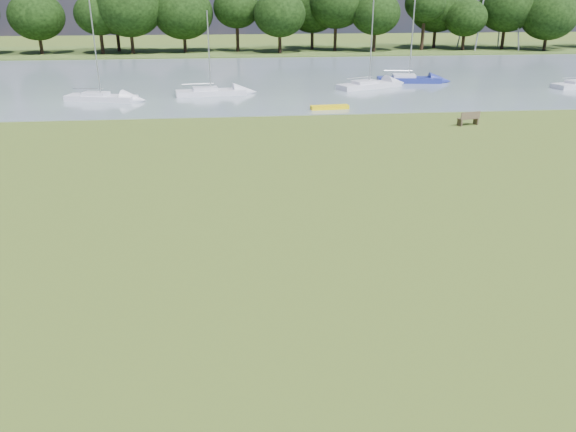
{
  "coord_description": "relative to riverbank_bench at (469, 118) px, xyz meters",
  "views": [
    {
      "loc": [
        -3.82,
        -19.87,
        8.71
      ],
      "look_at": [
        -1.88,
        -2.0,
        1.51
      ],
      "focal_mm": 35.0,
      "sensor_mm": 36.0,
      "label": 1
    }
  ],
  "objects": [
    {
      "name": "ground",
      "position": [
        -12.94,
        -17.39,
        -0.49
      ],
      "size": [
        220.0,
        220.0,
        0.0
      ],
      "primitive_type": "plane",
      "color": "brown"
    },
    {
      "name": "river",
      "position": [
        -12.94,
        24.61,
        -0.49
      ],
      "size": [
        220.0,
        40.0,
        0.1
      ],
      "primitive_type": "cube",
      "color": "slate",
      "rests_on": "ground"
    },
    {
      "name": "far_bank",
      "position": [
        -12.94,
        54.61,
        -0.49
      ],
      "size": [
        220.0,
        20.0,
        0.4
      ],
      "primitive_type": "cube",
      "color": "#4C6626",
      "rests_on": "ground"
    },
    {
      "name": "riverbank_bench",
      "position": [
        0.0,
        0.0,
        0.0
      ],
      "size": [
        1.66,
        0.87,
        0.98
      ],
      "rotation": [
        0.0,
        0.0,
        0.26
      ],
      "color": "brown",
      "rests_on": "ground"
    },
    {
      "name": "kayak",
      "position": [
        -8.68,
        6.61,
        -0.29
      ],
      "size": [
        3.09,
        0.99,
        0.3
      ],
      "primitive_type": "cube",
      "rotation": [
        0.0,
        0.0,
        0.09
      ],
      "color": "yellow",
      "rests_on": "river"
    },
    {
      "name": "tree_line",
      "position": [
        -4.6,
        50.61,
        5.71
      ],
      "size": [
        158.72,
        8.64,
        10.46
      ],
      "color": "black",
      "rests_on": "far_bank"
    },
    {
      "name": "sailboat_0",
      "position": [
        -3.07,
        16.64,
        0.0
      ],
      "size": [
        6.79,
        4.42,
        8.59
      ],
      "rotation": [
        0.0,
        0.0,
        0.42
      ],
      "color": "silver",
      "rests_on": "river"
    },
    {
      "name": "sailboat_1",
      "position": [
        -18.23,
        14.22,
        -0.02
      ],
      "size": [
        6.37,
        2.52,
        7.19
      ],
      "rotation": [
        0.0,
        0.0,
        0.13
      ],
      "color": "silver",
      "rests_on": "river"
    },
    {
      "name": "sailboat_2",
      "position": [
        -27.52,
        12.44,
        -0.02
      ],
      "size": [
        6.25,
        3.22,
        8.17
      ],
      "rotation": [
        0.0,
        0.0,
        -0.27
      ],
      "color": "silver",
      "rests_on": "river"
    },
    {
      "name": "sailboat_3",
      "position": [
        1.8,
        19.61,
        0.06
      ],
      "size": [
        6.57,
        2.7,
        8.47
      ],
      "rotation": [
        0.0,
        0.0,
        -0.15
      ],
      "color": "navy",
      "rests_on": "river"
    }
  ]
}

